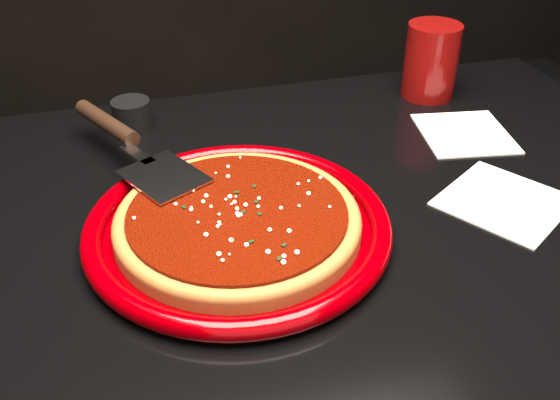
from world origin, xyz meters
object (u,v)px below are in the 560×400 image
at_px(pizza_server, 134,144).
at_px(cup, 431,61).
at_px(plate, 238,226).
at_px(ramekin, 132,114).

relative_size(pizza_server, cup, 2.79).
bearing_deg(cup, pizza_server, -165.98).
bearing_deg(plate, cup, 37.07).
bearing_deg(plate, ramekin, 107.21).
height_order(pizza_server, cup, cup).
relative_size(plate, pizza_server, 1.06).
bearing_deg(cup, plate, -142.93).
relative_size(plate, cup, 2.96).
distance_m(pizza_server, ramekin, 0.14).
height_order(plate, ramekin, ramekin).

